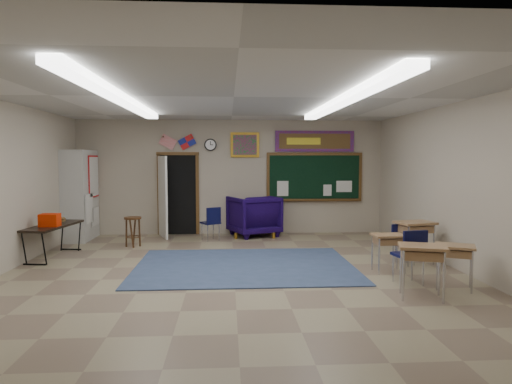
{
  "coord_description": "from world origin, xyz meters",
  "views": [
    {
      "loc": [
        -0.11,
        -7.53,
        2.0
      ],
      "look_at": [
        0.46,
        1.5,
        1.33
      ],
      "focal_mm": 32.0,
      "sensor_mm": 36.0,
      "label": 1
    }
  ],
  "objects": [
    {
      "name": "floor",
      "position": [
        0.0,
        0.0,
        0.0
      ],
      "size": [
        9.0,
        9.0,
        0.0
      ],
      "primitive_type": "plane",
      "color": "gray",
      "rests_on": "ground"
    },
    {
      "name": "back_wall",
      "position": [
        0.0,
        4.5,
        1.5
      ],
      "size": [
        8.0,
        0.04,
        3.0
      ],
      "primitive_type": "cube",
      "color": "#A89D88",
      "rests_on": "floor"
    },
    {
      "name": "front_wall",
      "position": [
        0.0,
        -4.5,
        1.5
      ],
      "size": [
        8.0,
        0.04,
        3.0
      ],
      "primitive_type": "cube",
      "color": "#A89D88",
      "rests_on": "floor"
    },
    {
      "name": "right_wall",
      "position": [
        4.0,
        0.0,
        1.5
      ],
      "size": [
        0.04,
        9.0,
        3.0
      ],
      "primitive_type": "cube",
      "color": "#A89D88",
      "rests_on": "floor"
    },
    {
      "name": "ceiling",
      "position": [
        0.0,
        0.0,
        3.0
      ],
      "size": [
        8.0,
        9.0,
        0.04
      ],
      "primitive_type": "cube",
      "color": "silver",
      "rests_on": "back_wall"
    },
    {
      "name": "area_rug",
      "position": [
        0.2,
        0.8,
        0.01
      ],
      "size": [
        4.0,
        3.0,
        0.02
      ],
      "primitive_type": "cube",
      "color": "#38466B",
      "rests_on": "floor"
    },
    {
      "name": "fluorescent_strips",
      "position": [
        0.0,
        0.0,
        2.94
      ],
      "size": [
        3.86,
        6.0,
        0.1
      ],
      "primitive_type": null,
      "color": "white",
      "rests_on": "ceiling"
    },
    {
      "name": "doorway",
      "position": [
        -1.5,
        4.35,
        1.06
      ],
      "size": [
        1.1,
        0.89,
        2.16
      ],
      "color": "black",
      "rests_on": "back_wall"
    },
    {
      "name": "chalkboard",
      "position": [
        2.2,
        4.46,
        1.46
      ],
      "size": [
        2.55,
        0.14,
        1.3
      ],
      "color": "#573819",
      "rests_on": "back_wall"
    },
    {
      "name": "bulletin_board",
      "position": [
        2.2,
        4.47,
        2.45
      ],
      "size": [
        2.1,
        0.05,
        0.55
      ],
      "color": "#A9150E",
      "rests_on": "back_wall"
    },
    {
      "name": "framed_art_print",
      "position": [
        0.35,
        4.47,
        2.35
      ],
      "size": [
        0.75,
        0.05,
        0.65
      ],
      "color": "olive",
      "rests_on": "back_wall"
    },
    {
      "name": "wall_clock",
      "position": [
        -0.55,
        4.47,
        2.35
      ],
      "size": [
        0.32,
        0.05,
        0.32
      ],
      "color": "black",
      "rests_on": "back_wall"
    },
    {
      "name": "wall_flags",
      "position": [
        -1.4,
        4.44,
        2.48
      ],
      "size": [
        1.16,
        0.06,
        0.7
      ],
      "primitive_type": null,
      "color": "red",
      "rests_on": "back_wall"
    },
    {
      "name": "storage_cabinet",
      "position": [
        -3.71,
        3.85,
        1.1
      ],
      "size": [
        0.59,
        1.25,
        2.2
      ],
      "color": "#ACACA7",
      "rests_on": "floor"
    },
    {
      "name": "wingback_armchair",
      "position": [
        0.56,
        4.15,
        0.52
      ],
      "size": [
        1.47,
        1.48,
        1.04
      ],
      "primitive_type": "imported",
      "rotation": [
        0.0,
        0.0,
        3.53
      ],
      "color": "#110535",
      "rests_on": "floor"
    },
    {
      "name": "student_chair_reading",
      "position": [
        -0.53,
        3.52,
        0.41
      ],
      "size": [
        0.56,
        0.56,
        0.82
      ],
      "primitive_type": null,
      "rotation": [
        0.0,
        0.0,
        3.65
      ],
      "color": "black",
      "rests_on": "floor"
    },
    {
      "name": "student_chair_desk_a",
      "position": [
        2.75,
        -0.56,
        0.44
      ],
      "size": [
        0.5,
        0.5,
        0.89
      ],
      "primitive_type": null,
      "rotation": [
        0.0,
        0.0,
        3.28
      ],
      "color": "black",
      "rests_on": "floor"
    },
    {
      "name": "student_chair_desk_b",
      "position": [
        3.19,
        0.74,
        0.37
      ],
      "size": [
        0.41,
        0.41,
        0.74
      ],
      "primitive_type": null,
      "rotation": [
        0.0,
        0.0,
        0.12
      ],
      "color": "black",
      "rests_on": "floor"
    },
    {
      "name": "student_desk_front_left",
      "position": [
        2.71,
        0.22,
        0.37
      ],
      "size": [
        0.57,
        0.44,
        0.67
      ],
      "rotation": [
        0.0,
        0.0,
        0.05
      ],
      "color": "#9C6D48",
      "rests_on": "floor"
    },
    {
      "name": "student_desk_front_right",
      "position": [
        3.44,
        0.82,
        0.45
      ],
      "size": [
        0.77,
        0.64,
        0.8
      ],
      "rotation": [
        0.0,
        0.0,
        0.23
      ],
      "color": "#9C6D48",
      "rests_on": "floor"
    },
    {
      "name": "student_desk_back_left",
      "position": [
        2.65,
        -1.31,
        0.43
      ],
      "size": [
        0.75,
        0.64,
        0.77
      ],
      "rotation": [
        0.0,
        0.0,
        -0.29
      ],
      "color": "#9C6D48",
      "rests_on": "floor"
    },
    {
      "name": "student_desk_back_right",
      "position": [
        3.34,
        -0.88,
        0.38
      ],
      "size": [
        0.7,
        0.63,
        0.68
      ],
      "rotation": [
        0.0,
        0.0,
        -0.45
      ],
      "color": "#9C6D48",
      "rests_on": "floor"
    },
    {
      "name": "folding_table",
      "position": [
        -3.62,
        1.8,
        0.36
      ],
      "size": [
        0.75,
        1.66,
        0.91
      ],
      "rotation": [
        0.0,
        0.0,
        -0.14
      ],
      "color": "black",
      "rests_on": "floor"
    },
    {
      "name": "wooden_stool",
      "position": [
        -2.25,
        2.83,
        0.35
      ],
      "size": [
        0.38,
        0.38,
        0.68
      ],
      "color": "#472E15",
      "rests_on": "floor"
    }
  ]
}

